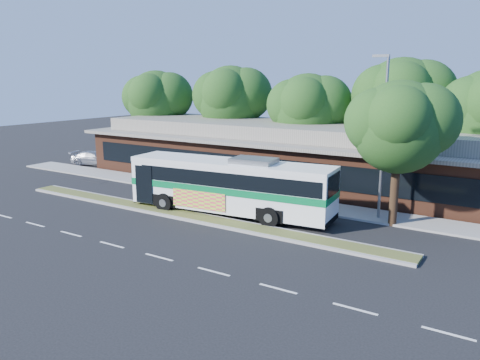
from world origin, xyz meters
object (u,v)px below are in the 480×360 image
at_px(lamp_post, 383,133).
at_px(sedan, 94,158).
at_px(sidewalk_tree, 407,125).
at_px(transit_bus, 231,182).

height_order(lamp_post, sedan, lamp_post).
bearing_deg(sidewalk_tree, sedan, 172.72).
xyz_separation_m(lamp_post, sedan, (-27.07, 3.05, -4.27)).
bearing_deg(lamp_post, sidewalk_tree, -23.43).
relative_size(transit_bus, sidewalk_tree, 1.61).
height_order(lamp_post, transit_bus, lamp_post).
xyz_separation_m(transit_bus, sedan, (-19.47, 6.64, -1.29)).
bearing_deg(transit_bus, sidewalk_tree, 13.00).
relative_size(sedan, sidewalk_tree, 0.57).
xyz_separation_m(lamp_post, transit_bus, (-7.60, -3.60, -2.98)).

